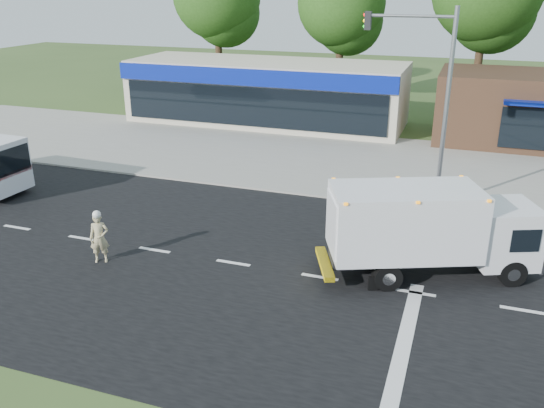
# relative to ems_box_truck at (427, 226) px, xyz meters

# --- Properties ---
(ground) EXTENTS (120.00, 120.00, 0.00)m
(ground) POSITION_rel_ems_box_truck_xyz_m (-3.07, -1.27, -1.72)
(ground) COLOR #385123
(ground) RESTS_ON ground
(road_asphalt) EXTENTS (60.00, 14.00, 0.02)m
(road_asphalt) POSITION_rel_ems_box_truck_xyz_m (-3.07, -1.27, -1.71)
(road_asphalt) COLOR black
(road_asphalt) RESTS_ON ground
(sidewalk) EXTENTS (60.00, 2.40, 0.12)m
(sidewalk) POSITION_rel_ems_box_truck_xyz_m (-3.07, 6.93, -1.66)
(sidewalk) COLOR gray
(sidewalk) RESTS_ON ground
(parking_apron) EXTENTS (60.00, 9.00, 0.02)m
(parking_apron) POSITION_rel_ems_box_truck_xyz_m (-3.07, 12.73, -1.71)
(parking_apron) COLOR gray
(parking_apron) RESTS_ON ground
(lane_markings) EXTENTS (55.20, 7.00, 0.01)m
(lane_markings) POSITION_rel_ems_box_truck_xyz_m (-1.72, -2.62, -1.70)
(lane_markings) COLOR silver
(lane_markings) RESTS_ON road_asphalt
(ems_box_truck) EXTENTS (7.00, 4.48, 2.98)m
(ems_box_truck) POSITION_rel_ems_box_truck_xyz_m (0.00, 0.00, 0.00)
(ems_box_truck) COLOR black
(ems_box_truck) RESTS_ON ground
(emergency_worker) EXTENTS (0.75, 0.66, 1.85)m
(emergency_worker) POSITION_rel_ems_box_truck_xyz_m (-10.30, -2.61, -0.81)
(emergency_worker) COLOR tan
(emergency_worker) RESTS_ON ground
(retail_strip_mall) EXTENTS (18.00, 6.20, 4.00)m
(retail_strip_mall) POSITION_rel_ems_box_truck_xyz_m (-12.07, 18.66, 0.30)
(retail_strip_mall) COLOR beige
(retail_strip_mall) RESTS_ON ground
(brown_storefront) EXTENTS (10.00, 6.70, 4.00)m
(brown_storefront) POSITION_rel_ems_box_truck_xyz_m (3.93, 18.71, 0.28)
(brown_storefront) COLOR #382316
(brown_storefront) RESTS_ON ground
(traffic_signal_pole) EXTENTS (3.51, 0.25, 8.00)m
(traffic_signal_pole) POSITION_rel_ems_box_truck_xyz_m (-0.71, 6.33, 3.21)
(traffic_signal_pole) COLOR gray
(traffic_signal_pole) RESTS_ON ground
(background_trees) EXTENTS (36.77, 7.39, 12.10)m
(background_trees) POSITION_rel_ems_box_truck_xyz_m (-3.91, 26.90, 5.66)
(background_trees) COLOR #332114
(background_trees) RESTS_ON ground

